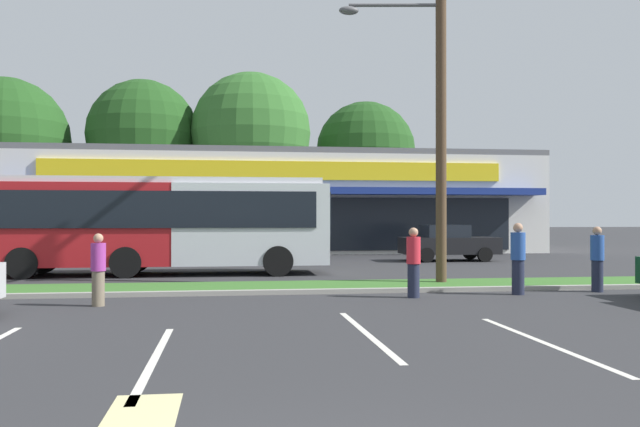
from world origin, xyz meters
The scene contains 19 objects.
grass_median centered at (0.00, 14.00, 0.06)m, with size 56.00×2.20×0.12m, color #386B28.
curb_lip centered at (0.00, 12.78, 0.06)m, with size 56.00×0.24×0.12m, color #99968C.
parking_stripe_1 centered at (-1.78, 5.44, 0.00)m, with size 0.12×4.80×0.01m, color silver.
parking_stripe_2 centered at (1.50, 6.93, 0.00)m, with size 0.12×4.80×0.01m, color silver.
parking_stripe_3 centered at (4.05, 5.80, 0.00)m, with size 0.12×4.80×0.01m, color silver.
lot_arrow centered at (-1.62, 2.70, 0.00)m, with size 0.70×1.60×0.01m, color beige.
storefront_building centered at (1.72, 35.47, 2.79)m, with size 29.34×12.29×5.57m.
tree_left centered at (-15.58, 43.13, 7.08)m, with size 8.39×8.39×11.28m.
tree_mid_left centered at (-6.68, 43.69, 7.63)m, with size 7.67×7.67×11.48m.
tree_mid centered at (0.76, 42.86, 7.82)m, with size 8.35×8.35×12.01m.
tree_mid_right centered at (9.40, 45.25, 6.87)m, with size 7.41×7.41×10.59m.
utility_pole centered at (5.02, 14.23, 5.85)m, with size 3.09×2.40×11.00m.
city_bus centered at (-3.15, 19.09, 1.76)m, with size 11.46×2.69×3.25m.
car_0 centered at (-7.08, 25.01, 0.76)m, with size 4.75×1.91×1.48m.
car_3 centered at (8.85, 24.61, 0.81)m, with size 4.19×2.01×1.59m.
pedestrian_near_bench centered at (8.70, 12.24, 0.85)m, with size 0.34×0.34×1.70m.
pedestrian_by_pole centered at (3.64, 11.68, 0.85)m, with size 0.34×0.34×1.69m.
pedestrian_mid centered at (-3.59, 11.11, 0.80)m, with size 0.32×0.32×1.58m.
pedestrian_far centered at (6.41, 11.94, 0.90)m, with size 0.36×0.36×1.79m.
Camera 1 is at (-0.78, -4.00, 1.94)m, focal length 37.64 mm.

